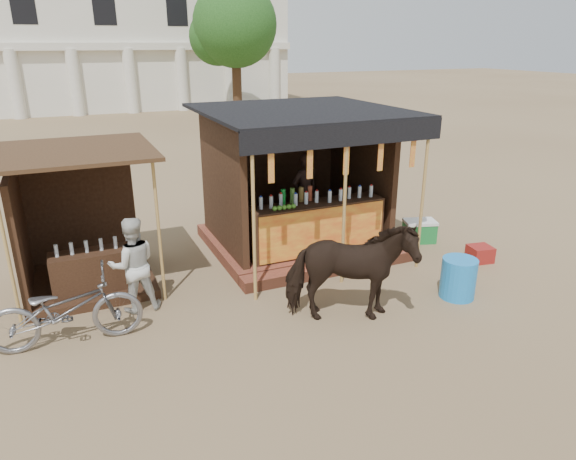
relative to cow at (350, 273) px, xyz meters
The scene contains 11 objects.
ground 0.97m from the cow, 139.71° to the right, with size 120.00×120.00×0.00m, color #846B4C.
main_stall 3.05m from the cow, 79.11° to the left, with size 3.60×3.61×2.78m.
secondary_stall 4.61m from the cow, 141.54° to the left, with size 2.40×2.40×2.38m.
cow is the anchor object (origin of this frame).
motorbike 3.99m from the cow, 165.40° to the left, with size 0.70×2.01×1.06m, color gray.
bystander 3.28m from the cow, 150.20° to the left, with size 0.74×0.57×1.51m, color beige.
blue_barrel 2.07m from the cow, ahead, with size 0.56×0.56×0.67m, color #1C7ED3.
red_crate 3.60m from the cow, 14.85° to the left, with size 0.41×0.38×0.30m, color maroon.
cooler 3.79m from the cow, 36.49° to the left, with size 0.74×0.61×0.46m.
background_building 29.84m from the cow, 94.71° to the left, with size 26.00×7.45×8.18m.
tree 22.75m from the cow, 76.14° to the left, with size 4.50×4.40×7.00m.
Camera 1 is at (-3.13, -5.48, 3.95)m, focal length 32.00 mm.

